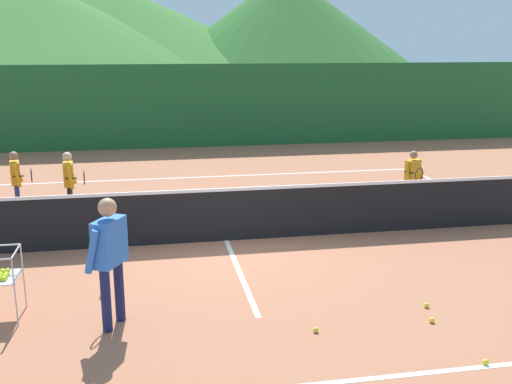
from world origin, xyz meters
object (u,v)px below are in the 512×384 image
at_px(instructor, 110,250).
at_px(student_2, 413,174).
at_px(tennis_ball_2, 316,330).
at_px(tennis_ball_3, 485,362).
at_px(tennis_ball_0, 432,320).
at_px(student_0, 16,177).
at_px(student_1, 69,179).
at_px(tennis_ball_5, 102,296).
at_px(tennis_ball_1, 427,305).
at_px(tennis_net, 226,214).

relative_size(instructor, student_2, 1.34).
distance_m(tennis_ball_2, tennis_ball_3, 1.96).
bearing_deg(tennis_ball_3, tennis_ball_0, 95.80).
relative_size(student_0, student_1, 0.98).
bearing_deg(student_2, instructor, -143.19).
relative_size(student_2, tennis_ball_5, 18.20).
relative_size(student_0, tennis_ball_2, 19.46).
bearing_deg(instructor, tennis_ball_1, -3.26).
distance_m(instructor, student_2, 7.58).
height_order(instructor, student_1, instructor).
xyz_separation_m(tennis_net, student_1, (-2.89, 2.01, 0.31)).
distance_m(tennis_net, student_1, 3.54).
xyz_separation_m(student_0, tennis_ball_2, (4.60, -6.14, -0.76)).
bearing_deg(student_0, student_1, -21.90).
bearing_deg(tennis_ball_0, tennis_net, 120.05).
bearing_deg(tennis_net, tennis_ball_1, -55.15).
bearing_deg(student_1, student_2, -4.12).
relative_size(instructor, tennis_ball_1, 24.34).
bearing_deg(tennis_ball_5, tennis_ball_2, -29.74).
bearing_deg(tennis_ball_1, tennis_ball_3, -91.09).
relative_size(tennis_net, instructor, 7.12).
bearing_deg(instructor, student_2, 36.81).
bearing_deg(instructor, tennis_ball_3, -22.93).
height_order(student_0, tennis_ball_5, student_0).
distance_m(student_2, tennis_ball_2, 6.36).
relative_size(tennis_ball_1, tennis_ball_2, 1.00).
distance_m(student_1, tennis_ball_3, 8.54).
relative_size(student_1, tennis_ball_2, 19.92).
distance_m(instructor, tennis_ball_3, 4.53).
relative_size(tennis_ball_0, tennis_ball_3, 1.00).
height_order(tennis_ball_0, tennis_ball_3, same).
xyz_separation_m(instructor, tennis_ball_5, (-0.21, 0.87, -0.96)).
distance_m(tennis_ball_0, tennis_ball_3, 1.07).
distance_m(tennis_net, tennis_ball_3, 5.29).
distance_m(tennis_net, instructor, 3.58).
xyz_separation_m(tennis_net, student_0, (-3.99, 2.46, 0.30)).
relative_size(instructor, tennis_ball_3, 24.34).
height_order(student_0, tennis_ball_3, student_0).
relative_size(tennis_net, student_1, 8.70).
bearing_deg(student_2, tennis_ball_0, -111.91).
xyz_separation_m(instructor, student_1, (-1.06, 5.05, -0.18)).
bearing_deg(student_2, tennis_ball_1, -112.28).
relative_size(tennis_net, tennis_ball_2, 173.23).
xyz_separation_m(student_0, tennis_ball_1, (6.27, -5.73, -0.76)).
height_order(student_0, tennis_ball_1, student_0).
distance_m(instructor, student_0, 5.90).
xyz_separation_m(tennis_net, tennis_ball_3, (2.25, -4.76, -0.47)).
relative_size(student_1, tennis_ball_5, 19.92).
height_order(student_1, student_2, student_1).
xyz_separation_m(student_1, tennis_ball_3, (5.14, -6.78, -0.78)).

